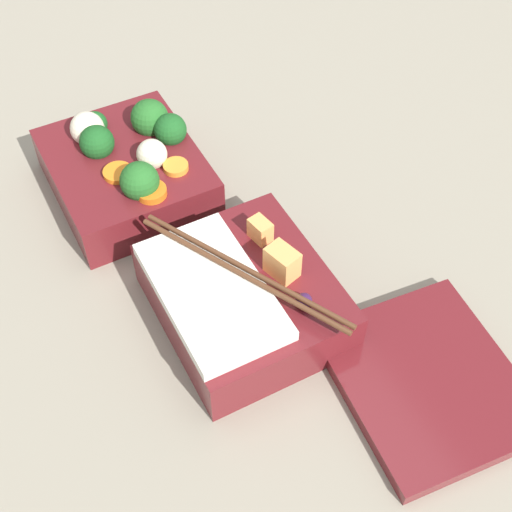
% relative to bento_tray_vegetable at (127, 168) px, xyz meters
% --- Properties ---
extents(ground_plane, '(3.00, 3.00, 0.00)m').
position_rel_bento_tray_vegetable_xyz_m(ground_plane, '(0.11, 0.01, -0.03)').
color(ground_plane, gray).
extents(bento_tray_vegetable, '(0.18, 0.15, 0.08)m').
position_rel_bento_tray_vegetable_xyz_m(bento_tray_vegetable, '(0.00, 0.00, 0.00)').
color(bento_tray_vegetable, maroon).
rests_on(bento_tray_vegetable, ground_plane).
extents(bento_tray_rice, '(0.20, 0.15, 0.08)m').
position_rel_bento_tray_vegetable_xyz_m(bento_tray_rice, '(0.21, 0.03, -0.00)').
color(bento_tray_rice, maroon).
rests_on(bento_tray_rice, ground_plane).
extents(bento_lid, '(0.18, 0.16, 0.01)m').
position_rel_bento_tray_vegetable_xyz_m(bento_lid, '(0.35, 0.14, -0.03)').
color(bento_lid, maroon).
rests_on(bento_lid, ground_plane).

